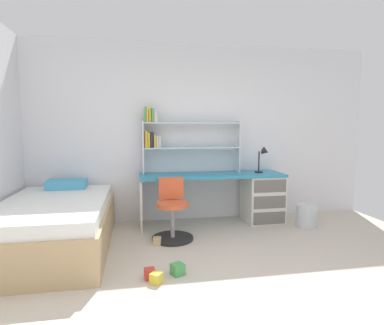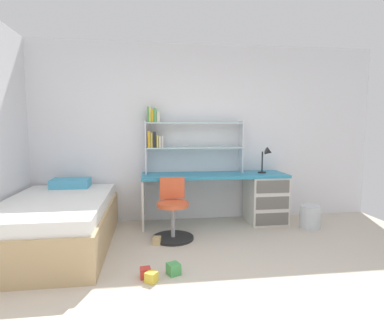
# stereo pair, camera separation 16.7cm
# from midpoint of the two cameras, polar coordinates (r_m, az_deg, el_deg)

# --- Properties ---
(ground_plane) EXTENTS (5.68, 6.07, 0.02)m
(ground_plane) POSITION_cam_midpoint_polar(r_m,az_deg,el_deg) (2.66, 10.31, -25.61)
(ground_plane) COLOR beige
(room_shell) EXTENTS (5.68, 6.07, 2.63)m
(room_shell) POSITION_cam_midpoint_polar(r_m,az_deg,el_deg) (3.42, -16.17, 4.77)
(room_shell) COLOR silver
(room_shell) RESTS_ON ground_plane
(desk) EXTENTS (2.08, 0.57, 0.74)m
(desk) POSITION_cam_midpoint_polar(r_m,az_deg,el_deg) (4.74, 11.80, -5.77)
(desk) COLOR teal
(desk) RESTS_ON ground_plane
(bookshelf_hutch) EXTENTS (1.44, 0.22, 0.96)m
(bookshelf_hutch) POSITION_cam_midpoint_polar(r_m,az_deg,el_deg) (4.57, -1.17, 4.83)
(bookshelf_hutch) COLOR silver
(bookshelf_hutch) RESTS_ON desk
(desk_lamp) EXTENTS (0.20, 0.17, 0.38)m
(desk_lamp) POSITION_cam_midpoint_polar(r_m,az_deg,el_deg) (4.71, 14.53, 1.17)
(desk_lamp) COLOR black
(desk_lamp) RESTS_ON desk
(swivel_chair) EXTENTS (0.52, 0.52, 0.76)m
(swivel_chair) POSITION_cam_midpoint_polar(r_m,az_deg,el_deg) (4.00, -2.31, -9.62)
(swivel_chair) COLOR black
(swivel_chair) RESTS_ON ground_plane
(bed_platform) EXTENTS (1.19, 1.94, 0.70)m
(bed_platform) POSITION_cam_midpoint_polar(r_m,az_deg,el_deg) (3.99, -22.31, -10.23)
(bed_platform) COLOR tan
(bed_platform) RESTS_ON ground_plane
(waste_bin) EXTENTS (0.28, 0.28, 0.32)m
(waste_bin) POSITION_cam_midpoint_polar(r_m,az_deg,el_deg) (4.75, 21.64, -9.19)
(waste_bin) COLOR silver
(waste_bin) RESTS_ON ground_plane
(toy_block_yellow_0) EXTENTS (0.13, 0.13, 0.09)m
(toy_block_yellow_0) POSITION_cam_midpoint_polar(r_m,az_deg,el_deg) (3.03, -5.74, -20.06)
(toy_block_yellow_0) COLOR gold
(toy_block_yellow_0) RESTS_ON ground_plane
(toy_block_natural_1) EXTENTS (0.11, 0.11, 0.09)m
(toy_block_natural_1) POSITION_cam_midpoint_polar(r_m,az_deg,el_deg) (3.89, -5.17, -13.98)
(toy_block_natural_1) COLOR tan
(toy_block_natural_1) RESTS_ON ground_plane
(toy_block_red_2) EXTENTS (0.11, 0.11, 0.10)m
(toy_block_red_2) POSITION_cam_midpoint_polar(r_m,az_deg,el_deg) (3.11, -6.88, -19.33)
(toy_block_red_2) COLOR red
(toy_block_red_2) RESTS_ON ground_plane
(toy_block_green_3) EXTENTS (0.15, 0.15, 0.11)m
(toy_block_green_3) POSITION_cam_midpoint_polar(r_m,az_deg,el_deg) (3.15, -1.79, -18.82)
(toy_block_green_3) COLOR #479E51
(toy_block_green_3) RESTS_ON ground_plane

